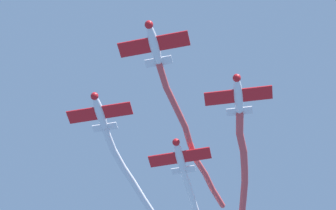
{
  "coord_description": "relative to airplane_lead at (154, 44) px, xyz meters",
  "views": [
    {
      "loc": [
        43.0,
        5.85,
        3.69
      ],
      "look_at": [
        3.27,
        1.18,
        57.69
      ],
      "focal_mm": 62.66,
      "sensor_mm": 36.0,
      "label": 1
    }
  ],
  "objects": [
    {
      "name": "smoke_trail_right_wing",
      "position": [
        -21.93,
        -4.99,
        0.71
      ],
      "size": [
        21.75,
        6.13,
        1.87
      ],
      "color": "white"
    },
    {
      "name": "smoke_trail_lead",
      "position": [
        -15.38,
        2.69,
        1.12
      ],
      "size": [
        25.94,
        6.27,
        3.19
      ],
      "color": "#DB4C4C"
    },
    {
      "name": "airplane_lead",
      "position": [
        0.0,
        0.0,
        0.0
      ],
      "size": [
        5.82,
        7.77,
        1.93
      ],
      "rotation": [
        0.0,
        0.0,
        6.19
      ],
      "color": "white"
    },
    {
      "name": "smoke_trail_left_wing",
      "position": [
        -23.84,
        8.4,
        0.68
      ],
      "size": [
        28.02,
        2.49,
        3.54
      ],
      "color": "#DB4C4C"
    },
    {
      "name": "airplane_left_wing",
      "position": [
        -7.51,
        8.6,
        -0.4
      ],
      "size": [
        5.71,
        7.67,
        1.93
      ],
      "rotation": [
        0.0,
        0.0,
        6.26
      ],
      "color": "white"
    },
    {
      "name": "airplane_right_wing",
      "position": [
        -8.59,
        -7.51,
        0.3
      ],
      "size": [
        5.8,
        7.75,
        1.93
      ],
      "rotation": [
        0.0,
        0.0,
        6.21
      ],
      "color": "white"
    },
    {
      "name": "airplane_slot",
      "position": [
        -16.11,
        1.08,
        -0.2
      ],
      "size": [
        5.82,
        7.76,
        1.93
      ],
      "rotation": [
        0.0,
        0.0,
        6.2
      ],
      "color": "white"
    }
  ]
}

